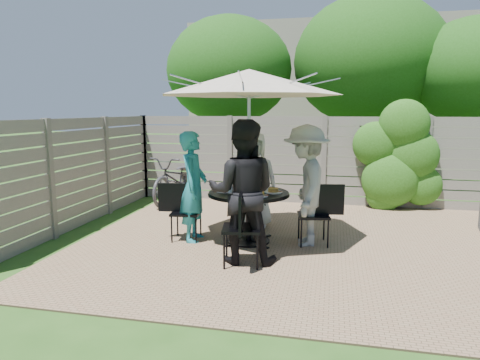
% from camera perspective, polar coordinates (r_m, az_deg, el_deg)
% --- Properties ---
extents(backyard_envelope, '(60.00, 60.00, 5.00)m').
position_cam_1_polar(backyard_envelope, '(16.27, 12.26, 11.36)').
color(backyard_envelope, '#2B561A').
rests_on(backyard_envelope, ground).
extents(patio_table, '(1.29, 1.29, 0.77)m').
position_cam_1_polar(patio_table, '(6.35, 1.17, -3.68)').
color(patio_table, black).
rests_on(patio_table, ground).
extents(umbrella, '(2.86, 2.86, 2.54)m').
position_cam_1_polar(umbrella, '(6.19, 1.22, 12.87)').
color(umbrella, silver).
rests_on(umbrella, ground).
extents(chair_back, '(0.45, 0.63, 0.85)m').
position_cam_1_polar(chair_back, '(7.35, 1.89, -4.17)').
color(chair_back, black).
rests_on(chair_back, ground).
extents(person_back, '(0.84, 0.59, 1.63)m').
position_cam_1_polar(person_back, '(7.10, 1.82, -0.05)').
color(person_back, silver).
rests_on(person_back, ground).
extents(chair_left, '(0.66, 0.47, 0.88)m').
position_cam_1_polar(chair_left, '(6.57, -7.29, -5.77)').
color(chair_left, black).
rests_on(chair_left, ground).
extents(person_left, '(0.46, 0.64, 1.66)m').
position_cam_1_polar(person_left, '(6.42, -6.22, -0.94)').
color(person_left, teal).
rests_on(person_left, ground).
extents(chair_front, '(0.55, 0.75, 0.99)m').
position_cam_1_polar(chair_front, '(5.48, 0.18, -8.42)').
color(chair_front, black).
rests_on(chair_front, ground).
extents(person_front, '(0.97, 0.79, 1.86)m').
position_cam_1_polar(person_front, '(5.46, 0.34, -1.66)').
color(person_front, black).
rests_on(person_front, ground).
extents(chair_right, '(0.69, 0.51, 0.91)m').
position_cam_1_polar(chair_right, '(6.39, 9.85, -6.18)').
color(chair_right, black).
rests_on(chair_right, ground).
extents(person_right, '(0.77, 1.20, 1.77)m').
position_cam_1_polar(person_right, '(6.25, 8.77, -0.77)').
color(person_right, '#979894').
rests_on(person_right, ground).
extents(plate_back, '(0.26, 0.26, 0.06)m').
position_cam_1_polar(plate_back, '(6.64, 1.48, -0.82)').
color(plate_back, white).
rests_on(plate_back, patio_table).
extents(plate_left, '(0.26, 0.26, 0.06)m').
position_cam_1_polar(plate_left, '(6.34, -2.07, -1.32)').
color(plate_left, white).
rests_on(plate_left, patio_table).
extents(plate_front, '(0.26, 0.26, 0.06)m').
position_cam_1_polar(plate_front, '(5.94, 0.84, -2.03)').
color(plate_front, white).
rests_on(plate_front, patio_table).
extents(plate_right, '(0.26, 0.26, 0.06)m').
position_cam_1_polar(plate_right, '(6.27, 4.45, -1.46)').
color(plate_right, white).
rests_on(plate_right, patio_table).
extents(plate_extra, '(0.24, 0.24, 0.06)m').
position_cam_1_polar(plate_extra, '(5.98, 2.61, -1.95)').
color(plate_extra, white).
rests_on(plate_extra, patio_table).
extents(glass_left, '(0.07, 0.07, 0.14)m').
position_cam_1_polar(glass_left, '(6.21, -1.30, -1.10)').
color(glass_left, silver).
rests_on(glass_left, patio_table).
extents(glass_front, '(0.07, 0.07, 0.14)m').
position_cam_1_polar(glass_front, '(6.02, 1.93, -1.44)').
color(glass_front, silver).
rests_on(glass_front, patio_table).
extents(glass_right, '(0.07, 0.07, 0.14)m').
position_cam_1_polar(glass_right, '(6.37, 3.59, -0.86)').
color(glass_right, silver).
rests_on(glass_right, patio_table).
extents(syrup_jug, '(0.09, 0.09, 0.16)m').
position_cam_1_polar(syrup_jug, '(6.34, 0.68, -0.80)').
color(syrup_jug, '#59280C').
rests_on(syrup_jug, patio_table).
extents(coffee_cup, '(0.08, 0.08, 0.12)m').
position_cam_1_polar(coffee_cup, '(6.49, 2.24, -0.74)').
color(coffee_cup, '#C6B293').
rests_on(coffee_cup, patio_table).
extents(bicycle, '(0.92, 2.00, 1.01)m').
position_cam_1_polar(bicycle, '(9.28, -8.36, 0.15)').
color(bicycle, '#333338').
rests_on(bicycle, ground).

